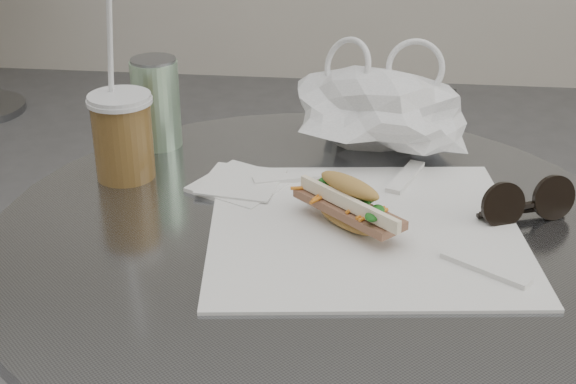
# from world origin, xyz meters

# --- Properties ---
(chair_far) EXTENTS (0.36, 0.38, 0.66)m
(chair_far) POSITION_xyz_m (0.05, 0.89, 0.29)
(chair_far) COLOR #2C2C2F
(chair_far) RESTS_ON ground
(sandwich_paper) EXTENTS (0.39, 0.38, 0.00)m
(sandwich_paper) POSITION_xyz_m (0.06, 0.20, 0.74)
(sandwich_paper) COLOR white
(sandwich_paper) RESTS_ON cafe_table
(banh_mi) EXTENTS (0.17, 0.17, 0.06)m
(banh_mi) POSITION_xyz_m (0.04, 0.20, 0.77)
(banh_mi) COLOR #B18643
(banh_mi) RESTS_ON sandwich_paper
(iced_coffee) EXTENTS (0.08, 0.08, 0.24)m
(iced_coffee) POSITION_xyz_m (-0.26, 0.31, 0.80)
(iced_coffee) COLOR brown
(iced_coffee) RESTS_ON cafe_table
(sunglasses) EXTENTS (0.12, 0.07, 0.05)m
(sunglasses) POSITION_xyz_m (0.25, 0.25, 0.76)
(sunglasses) COLOR black
(sunglasses) RESTS_ON cafe_table
(plastic_bag) EXTENTS (0.27, 0.24, 0.11)m
(plastic_bag) POSITION_xyz_m (0.07, 0.44, 0.80)
(plastic_bag) COLOR white
(plastic_bag) RESTS_ON cafe_table
(napkin_stack) EXTENTS (0.14, 0.14, 0.01)m
(napkin_stack) POSITION_xyz_m (-0.10, 0.30, 0.74)
(napkin_stack) COLOR white
(napkin_stack) RESTS_ON cafe_table
(drink_can) EXTENTS (0.07, 0.07, 0.13)m
(drink_can) POSITION_xyz_m (-0.24, 0.42, 0.80)
(drink_can) COLOR #63AA68
(drink_can) RESTS_ON cafe_table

